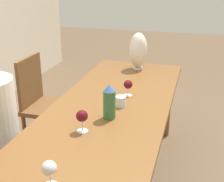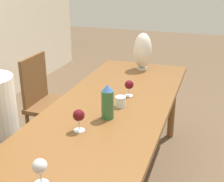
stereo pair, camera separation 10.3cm
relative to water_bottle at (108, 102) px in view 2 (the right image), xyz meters
name	(u,v)px [view 2 (the right image)]	position (x,y,z in m)	size (l,w,h in m)	color
dining_table	(103,124)	(0.04, 0.05, -0.19)	(2.56, 0.83, 0.75)	brown
water_bottle	(108,102)	(0.00, 0.00, 0.00)	(0.08, 0.08, 0.23)	#336638
water_tumbler	(120,102)	(0.20, -0.03, -0.08)	(0.08, 0.08, 0.08)	silver
vase	(143,51)	(1.12, 0.04, 0.07)	(0.17, 0.17, 0.36)	silver
wine_glass_0	(79,116)	(-0.22, 0.11, -0.02)	(0.07, 0.07, 0.14)	silver
wine_glass_2	(129,85)	(0.41, -0.03, -0.03)	(0.07, 0.07, 0.13)	silver
wine_glass_4	(40,167)	(-0.74, 0.06, -0.02)	(0.07, 0.07, 0.13)	silver
chair_far	(48,100)	(0.62, 0.82, -0.36)	(0.44, 0.44, 0.93)	brown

